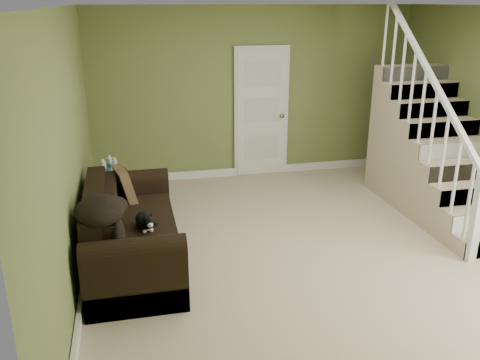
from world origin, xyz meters
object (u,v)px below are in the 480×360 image
banana (157,240)px  side_table (112,195)px  cat (145,221)px  sofa (129,235)px

banana → side_table: bearing=69.6°
side_table → cat: bearing=-76.5°
side_table → cat: (0.36, -1.52, 0.25)m
sofa → cat: (0.18, -0.19, 0.22)m
side_table → banana: size_ratio=4.80×
cat → banana: cat is taller
side_table → banana: side_table is taller
sofa → banana: bearing=-62.3°
sofa → cat: bearing=-47.6°
side_table → cat: side_table is taller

